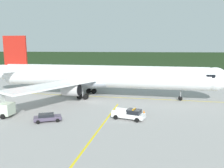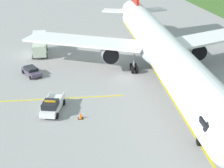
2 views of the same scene
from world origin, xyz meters
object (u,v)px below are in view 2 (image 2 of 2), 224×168
object	(u,v)px
airliner	(160,47)
staff_car	(31,71)
catering_truck	(40,44)
ops_pickup_truck	(52,105)
apron_cone	(80,116)

from	to	relation	value
airliner	staff_car	size ratio (longest dim) A/B	12.59
catering_truck	airliner	bearing A→B (deg)	50.71
airliner	ops_pickup_truck	distance (m)	19.18
staff_car	apron_cone	distance (m)	16.76
catering_truck	apron_cone	distance (m)	26.59
airliner	ops_pickup_truck	size ratio (longest dim) A/B	10.09
airliner	apron_cone	size ratio (longest dim) A/B	74.61
apron_cone	staff_car	bearing A→B (deg)	-157.96
airliner	catering_truck	size ratio (longest dim) A/B	8.72
ops_pickup_truck	apron_cone	distance (m)	4.12
catering_truck	staff_car	size ratio (longest dim) A/B	1.44
airliner	apron_cone	world-z (taller)	airliner
staff_car	apron_cone	xyz separation A→B (m)	(15.53, 6.29, -0.32)
airliner	staff_car	bearing A→B (deg)	-102.80
airliner	catering_truck	world-z (taller)	airliner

